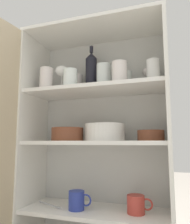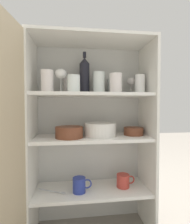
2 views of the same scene
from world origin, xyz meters
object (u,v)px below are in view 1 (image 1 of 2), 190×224
at_px(wine_bottle, 91,72).
at_px(serving_bowl_small, 151,135).
at_px(mixing_bowl_large, 68,134).
at_px(coffee_mug_primary, 77,200).
at_px(plate_stack_white, 105,132).

relative_size(wine_bottle, serving_bowl_small, 2.14).
xyz_separation_m(mixing_bowl_large, coffee_mug_primary, (0.06, -0.01, -0.34)).
bearing_deg(plate_stack_white, mixing_bowl_large, -170.78).
xyz_separation_m(serving_bowl_small, coffee_mug_primary, (-0.38, -0.06, -0.34)).
bearing_deg(mixing_bowl_large, serving_bowl_small, 6.37).
relative_size(mixing_bowl_large, coffee_mug_primary, 1.43).
xyz_separation_m(plate_stack_white, serving_bowl_small, (0.24, 0.02, -0.02)).
bearing_deg(plate_stack_white, coffee_mug_primary, -163.77).
bearing_deg(mixing_bowl_large, wine_bottle, 42.73).
bearing_deg(serving_bowl_small, coffee_mug_primary, -171.43).
relative_size(mixing_bowl_large, serving_bowl_small, 1.31).
distance_m(wine_bottle, plate_stack_white, 0.39).
distance_m(plate_stack_white, coffee_mug_primary, 0.38).
bearing_deg(wine_bottle, mixing_bowl_large, -137.27).
distance_m(serving_bowl_small, coffee_mug_primary, 0.51).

